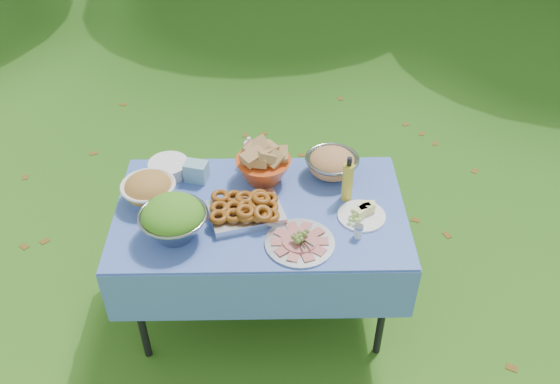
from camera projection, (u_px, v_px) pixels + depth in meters
The scene contains 14 objects.
ground at pixel (263, 306), 3.47m from camera, with size 80.00×80.00×0.00m, color #0E3B0A.
picnic_table at pixel (262, 261), 3.23m from camera, with size 1.46×0.86×0.76m, color #84B0FF.
salad_bowl at pixel (173, 219), 2.77m from camera, with size 0.32×0.32×0.21m, color gray, non-canonical shape.
pasta_bowl_white at pixel (149, 188), 2.99m from camera, with size 0.27×0.27×0.15m, color white, non-canonical shape.
plate_stack at pixel (169, 167), 3.20m from camera, with size 0.22×0.22×0.07m, color white.
wipes_box at pixel (196, 171), 3.14m from camera, with size 0.12×0.09×0.11m, color #82B9C8.
sanitizer_bottle at pixel (249, 150), 3.24m from camera, with size 0.06×0.06×0.17m, color pink.
bread_bowl at pixel (263, 164), 3.12m from camera, with size 0.30×0.30×0.20m, color #CB4616, non-canonical shape.
pasta_bowl_steel at pixel (332, 163), 3.16m from camera, with size 0.28×0.28×0.15m, color gray, non-canonical shape.
fried_tray at pixel (246, 210), 2.92m from camera, with size 0.36×0.25×0.08m, color silver.
charcuterie_platter at pixel (300, 238), 2.77m from camera, with size 0.33×0.33×0.08m, color silver.
oil_bottle at pixel (348, 179), 2.97m from camera, with size 0.06×0.06×0.26m, color gold.
cheese_plate at pixel (362, 212), 2.92m from camera, with size 0.24×0.24×0.07m, color white.
shaker at pixel (358, 231), 2.81m from camera, with size 0.04×0.04×0.07m, color silver.
Camera 1 is at (0.06, -2.25, 2.73)m, focal length 38.00 mm.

